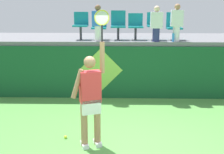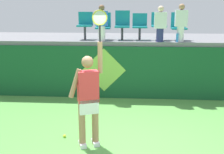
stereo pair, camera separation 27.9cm
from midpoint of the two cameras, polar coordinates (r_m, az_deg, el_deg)
name	(u,v)px [view 1 (the left image)]	position (r m, az deg, el deg)	size (l,w,h in m)	color
ground_plane	(131,152)	(5.65, 2.19, -14.38)	(40.00, 40.00, 0.00)	#519342
court_back_wall	(127,72)	(8.56, 2.02, 0.96)	(12.94, 0.20, 1.54)	#144C28
spectator_platform	(126,39)	(9.76, 2.00, 7.48)	(12.94, 2.81, 0.12)	slate
tennis_player	(91,97)	(5.50, -5.65, -3.87)	(0.72, 0.38, 2.60)	white
tennis_ball	(66,137)	(6.23, -10.36, -11.45)	(0.07, 0.07, 0.07)	#D1E533
water_bottle	(173,37)	(8.57, 10.94, 7.59)	(0.07, 0.07, 0.24)	#338CE5
stadium_chair_0	(81,24)	(9.04, -7.00, 10.30)	(0.44, 0.42, 0.82)	#38383D
stadium_chair_1	(99,25)	(8.99, -3.44, 10.09)	(0.44, 0.42, 0.80)	#38383D
stadium_chair_2	(118,24)	(8.95, 0.32, 10.37)	(0.44, 0.42, 0.87)	#38383D
stadium_chair_3	(136,25)	(8.95, 3.72, 10.14)	(0.44, 0.42, 0.79)	#38383D
stadium_chair_4	(154,24)	(8.99, 7.40, 10.24)	(0.44, 0.42, 0.81)	#38383D
stadium_chair_5	(174,25)	(9.08, 11.14, 9.90)	(0.44, 0.42, 0.81)	#38383D
spectator_0	(98,23)	(8.55, -3.70, 10.57)	(0.34, 0.20, 1.03)	white
spectator_1	(177,22)	(8.67, 11.61, 10.45)	(0.34, 0.20, 1.06)	white
spectator_2	(156,23)	(8.52, 7.73, 10.33)	(0.34, 0.20, 1.01)	navy
wall_signage_mount	(101,98)	(8.69, -3.08, -4.11)	(1.27, 0.01, 1.48)	#144C28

